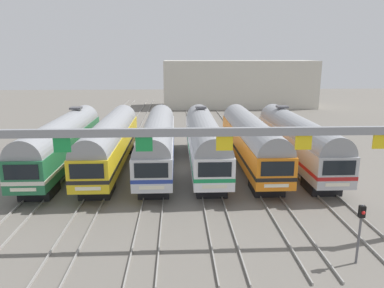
{
  "coord_description": "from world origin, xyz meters",
  "views": [
    {
      "loc": [
        -0.41,
        -32.03,
        10.18
      ],
      "look_at": [
        0.96,
        -0.7,
        2.44
      ],
      "focal_mm": 33.61,
      "sensor_mm": 36.0,
      "label": 1
    }
  ],
  "objects_px": {
    "commuter_train_silver": "(158,140)",
    "commuter_train_stainless": "(296,139)",
    "commuter_train_green": "(63,141)",
    "commuter_train_orange": "(251,139)",
    "commuter_train_yellow": "(111,140)",
    "catenary_gantry": "(184,148)",
    "yard_signal_mast": "(361,223)",
    "commuter_train_white": "(204,139)"
  },
  "relations": [
    {
      "from": "commuter_train_silver",
      "to": "commuter_train_stainless",
      "type": "height_order",
      "value": "commuter_train_stainless"
    },
    {
      "from": "commuter_train_white",
      "to": "commuter_train_orange",
      "type": "bearing_deg",
      "value": -0.06
    },
    {
      "from": "commuter_train_white",
      "to": "commuter_train_stainless",
      "type": "relative_size",
      "value": 1.0
    },
    {
      "from": "commuter_train_white",
      "to": "commuter_train_orange",
      "type": "height_order",
      "value": "commuter_train_white"
    },
    {
      "from": "commuter_train_orange",
      "to": "catenary_gantry",
      "type": "relative_size",
      "value": 0.68
    },
    {
      "from": "commuter_train_yellow",
      "to": "commuter_train_stainless",
      "type": "xyz_separation_m",
      "value": [
        17.13,
        0.0,
        0.0
      ]
    },
    {
      "from": "commuter_train_yellow",
      "to": "commuter_train_white",
      "type": "distance_m",
      "value": 8.56
    },
    {
      "from": "commuter_train_yellow",
      "to": "commuter_train_silver",
      "type": "height_order",
      "value": "same"
    },
    {
      "from": "commuter_train_yellow",
      "to": "catenary_gantry",
      "type": "distance_m",
      "value": 15.18
    },
    {
      "from": "commuter_train_green",
      "to": "yard_signal_mast",
      "type": "bearing_deg",
      "value": -40.17
    },
    {
      "from": "commuter_train_green",
      "to": "commuter_train_orange",
      "type": "height_order",
      "value": "commuter_train_green"
    },
    {
      "from": "commuter_train_stainless",
      "to": "catenary_gantry",
      "type": "bearing_deg",
      "value": -128.42
    },
    {
      "from": "catenary_gantry",
      "to": "yard_signal_mast",
      "type": "xyz_separation_m",
      "value": [
        8.56,
        -2.77,
        -3.17
      ]
    },
    {
      "from": "commuter_train_orange",
      "to": "yard_signal_mast",
      "type": "xyz_separation_m",
      "value": [
        2.14,
        -16.26,
        -0.49
      ]
    },
    {
      "from": "commuter_train_green",
      "to": "commuter_train_stainless",
      "type": "relative_size",
      "value": 1.0
    },
    {
      "from": "commuter_train_green",
      "to": "commuter_train_white",
      "type": "distance_m",
      "value": 12.85
    },
    {
      "from": "commuter_train_yellow",
      "to": "yard_signal_mast",
      "type": "relative_size",
      "value": 5.72
    },
    {
      "from": "commuter_train_yellow",
      "to": "commuter_train_stainless",
      "type": "relative_size",
      "value": 1.0
    },
    {
      "from": "commuter_train_orange",
      "to": "yard_signal_mast",
      "type": "bearing_deg",
      "value": -82.5
    },
    {
      "from": "commuter_train_white",
      "to": "commuter_train_stainless",
      "type": "distance_m",
      "value": 8.56
    },
    {
      "from": "commuter_train_orange",
      "to": "commuter_train_stainless",
      "type": "xyz_separation_m",
      "value": [
        4.28,
        0.0,
        0.0
      ]
    },
    {
      "from": "commuter_train_silver",
      "to": "commuter_train_white",
      "type": "relative_size",
      "value": 1.0
    },
    {
      "from": "commuter_train_stainless",
      "to": "yard_signal_mast",
      "type": "height_order",
      "value": "commuter_train_stainless"
    },
    {
      "from": "commuter_train_stainless",
      "to": "yard_signal_mast",
      "type": "xyz_separation_m",
      "value": [
        -2.14,
        -16.27,
        -0.49
      ]
    },
    {
      "from": "catenary_gantry",
      "to": "yard_signal_mast",
      "type": "distance_m",
      "value": 9.54
    },
    {
      "from": "commuter_train_orange",
      "to": "commuter_train_stainless",
      "type": "bearing_deg",
      "value": 0.06
    },
    {
      "from": "commuter_train_orange",
      "to": "catenary_gantry",
      "type": "bearing_deg",
      "value": -115.45
    },
    {
      "from": "commuter_train_green",
      "to": "commuter_train_stainless",
      "type": "xyz_separation_m",
      "value": [
        21.41,
        0.0,
        0.0
      ]
    },
    {
      "from": "commuter_train_yellow",
      "to": "commuter_train_silver",
      "type": "relative_size",
      "value": 1.0
    },
    {
      "from": "commuter_train_yellow",
      "to": "commuter_train_stainless",
      "type": "bearing_deg",
      "value": 0.01
    },
    {
      "from": "commuter_train_yellow",
      "to": "catenary_gantry",
      "type": "relative_size",
      "value": 0.68
    },
    {
      "from": "commuter_train_silver",
      "to": "commuter_train_white",
      "type": "distance_m",
      "value": 4.28
    },
    {
      "from": "yard_signal_mast",
      "to": "commuter_train_green",
      "type": "bearing_deg",
      "value": 139.83
    },
    {
      "from": "commuter_train_white",
      "to": "catenary_gantry",
      "type": "height_order",
      "value": "catenary_gantry"
    },
    {
      "from": "commuter_train_green",
      "to": "commuter_train_yellow",
      "type": "distance_m",
      "value": 4.28
    },
    {
      "from": "commuter_train_yellow",
      "to": "commuter_train_silver",
      "type": "xyz_separation_m",
      "value": [
        4.28,
        0.0,
        0.0
      ]
    },
    {
      "from": "commuter_train_silver",
      "to": "commuter_train_white",
      "type": "bearing_deg",
      "value": 0.06
    },
    {
      "from": "commuter_train_yellow",
      "to": "yard_signal_mast",
      "type": "xyz_separation_m",
      "value": [
        14.99,
        -16.26,
        -0.49
      ]
    },
    {
      "from": "commuter_train_silver",
      "to": "commuter_train_stainless",
      "type": "distance_m",
      "value": 12.85
    },
    {
      "from": "commuter_train_silver",
      "to": "commuter_train_stainless",
      "type": "xyz_separation_m",
      "value": [
        12.85,
        0.0,
        0.0
      ]
    },
    {
      "from": "commuter_train_green",
      "to": "yard_signal_mast",
      "type": "height_order",
      "value": "commuter_train_green"
    },
    {
      "from": "commuter_train_stainless",
      "to": "commuter_train_green",
      "type": "bearing_deg",
      "value": 180.0
    }
  ]
}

